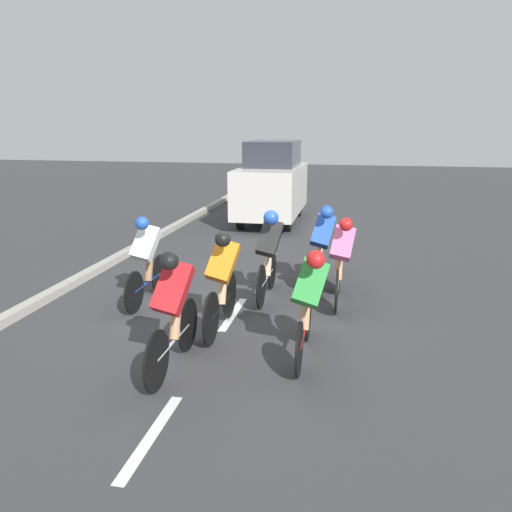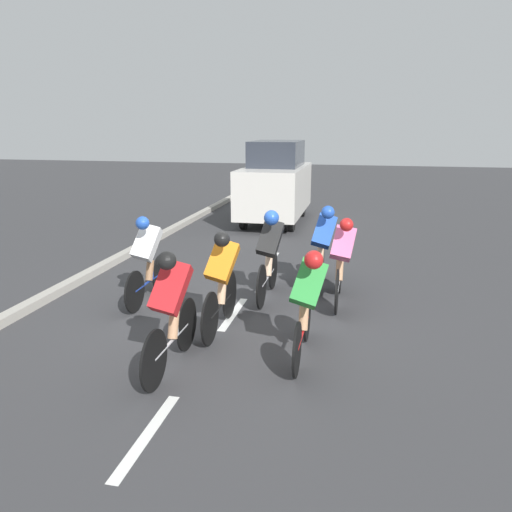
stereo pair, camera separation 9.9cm
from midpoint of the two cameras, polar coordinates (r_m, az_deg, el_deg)
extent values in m
plane|color=#38383A|center=(7.91, -2.03, -6.33)|extent=(60.00, 60.00, 0.00)
cube|color=white|center=(5.12, -11.75, -19.36)|extent=(0.12, 1.40, 0.01)
cube|color=white|center=(7.81, -2.24, -6.59)|extent=(0.12, 1.40, 0.01)
cube|color=white|center=(10.78, 2.01, -0.51)|extent=(0.12, 1.40, 0.01)
cube|color=#A8A399|center=(9.09, -22.23, -4.15)|extent=(0.20, 27.08, 0.14)
cylinder|color=black|center=(6.57, -7.49, -7.74)|extent=(0.03, 0.69, 0.69)
cylinder|color=black|center=(5.69, -11.08, -11.62)|extent=(0.03, 0.69, 0.69)
cylinder|color=#B7B7BC|center=(6.12, -9.14, -9.55)|extent=(0.04, 1.04, 0.04)
cylinder|color=#B7B7BC|center=(6.19, -8.61, -7.11)|extent=(0.04, 0.04, 0.42)
cylinder|color=#1999D8|center=(6.12, -9.01, -8.51)|extent=(0.07, 0.07, 0.16)
cylinder|color=tan|center=(6.11, -8.95, -7.72)|extent=(0.12, 0.23, 0.36)
cube|color=red|center=(5.76, -9.23, -3.58)|extent=(0.44, 0.50, 0.65)
sphere|color=black|center=(5.43, -9.65, -0.53)|extent=(0.21, 0.21, 0.21)
cylinder|color=black|center=(9.60, 7.83, -0.48)|extent=(0.03, 0.68, 0.68)
cylinder|color=black|center=(8.65, 7.30, -2.17)|extent=(0.03, 0.68, 0.68)
cylinder|color=#B7B7BC|center=(9.12, 7.58, -1.28)|extent=(0.04, 0.99, 0.04)
cylinder|color=#B7B7BC|center=(9.24, 7.72, 0.26)|extent=(0.04, 0.04, 0.42)
cylinder|color=#1999D8|center=(9.15, 7.63, -0.60)|extent=(0.07, 0.07, 0.16)
cylinder|color=#DBAD84|center=(9.15, 7.66, -0.07)|extent=(0.12, 0.23, 0.36)
cube|color=blue|center=(8.86, 8.12, 2.84)|extent=(0.45, 0.49, 0.64)
sphere|color=blue|center=(8.57, 8.55, 4.96)|extent=(0.23, 0.23, 0.23)
cylinder|color=black|center=(6.83, 6.30, -6.96)|extent=(0.03, 0.65, 0.65)
cylinder|color=black|center=(5.89, 5.20, -10.62)|extent=(0.03, 0.65, 0.65)
cylinder|color=red|center=(6.36, 5.79, -8.66)|extent=(0.04, 1.03, 0.04)
cylinder|color=red|center=(6.44, 6.03, -6.32)|extent=(0.04, 0.04, 0.42)
cylinder|color=yellow|center=(6.36, 5.87, -7.66)|extent=(0.07, 0.07, 0.16)
cylinder|color=tan|center=(6.36, 5.91, -6.90)|extent=(0.12, 0.23, 0.36)
cube|color=green|center=(6.02, 6.52, -3.13)|extent=(0.46, 0.47, 0.62)
sphere|color=red|center=(5.70, 7.11, -0.44)|extent=(0.22, 0.22, 0.22)
cylinder|color=black|center=(8.87, -10.53, -1.94)|extent=(0.03, 0.66, 0.66)
cylinder|color=black|center=(7.98, -13.35, -4.01)|extent=(0.03, 0.66, 0.66)
cylinder|color=navy|center=(8.42, -11.87, -2.92)|extent=(0.04, 1.03, 0.04)
cylinder|color=navy|center=(8.52, -11.45, -1.22)|extent=(0.04, 0.04, 0.42)
cylinder|color=#1999D8|center=(8.43, -11.77, -2.17)|extent=(0.07, 0.07, 0.16)
cylinder|color=#9E704C|center=(8.43, -11.72, -1.60)|extent=(0.12, 0.23, 0.36)
cube|color=white|center=(8.13, -12.06, 1.49)|extent=(0.43, 0.48, 0.62)
sphere|color=blue|center=(7.83, -12.49, 3.69)|extent=(0.21, 0.21, 0.21)
cylinder|color=black|center=(8.79, 9.94, -1.94)|extent=(0.03, 0.70, 0.70)
cylinder|color=black|center=(7.81, 9.59, -4.06)|extent=(0.03, 0.70, 0.70)
cylinder|color=#B7B7BC|center=(8.30, 9.78, -2.94)|extent=(0.04, 1.02, 0.04)
cylinder|color=#B7B7BC|center=(8.41, 9.90, -1.21)|extent=(0.04, 0.04, 0.42)
cylinder|color=green|center=(8.32, 9.82, -2.18)|extent=(0.07, 0.07, 0.16)
cylinder|color=tan|center=(8.32, 9.86, -1.60)|extent=(0.12, 0.23, 0.36)
cube|color=pink|center=(8.02, 10.28, 1.42)|extent=(0.41, 0.46, 0.59)
sphere|color=red|center=(7.73, 10.67, 3.53)|extent=(0.21, 0.21, 0.21)
cylinder|color=black|center=(8.89, 2.29, -1.50)|extent=(0.03, 0.71, 0.71)
cylinder|color=black|center=(7.92, 0.99, -3.53)|extent=(0.03, 0.71, 0.71)
cylinder|color=#B7B7BC|center=(8.40, 1.67, -2.46)|extent=(0.04, 1.03, 0.04)
cylinder|color=#B7B7BC|center=(8.51, 1.91, -0.76)|extent=(0.04, 0.04, 0.42)
cylinder|color=white|center=(8.42, 1.74, -1.71)|extent=(0.07, 0.07, 0.16)
cylinder|color=beige|center=(8.42, 1.78, -1.14)|extent=(0.12, 0.23, 0.36)
cube|color=black|center=(8.12, 1.99, 2.02)|extent=(0.43, 0.49, 0.63)
sphere|color=blue|center=(7.82, 2.14, 4.39)|extent=(0.24, 0.24, 0.24)
cylinder|color=black|center=(7.57, -2.66, -4.43)|extent=(0.03, 0.72, 0.72)
cylinder|color=black|center=(6.68, -4.85, -7.15)|extent=(0.03, 0.72, 0.72)
cylinder|color=black|center=(7.12, -3.68, -5.70)|extent=(0.04, 0.99, 0.04)
cylinder|color=black|center=(7.21, -3.34, -3.67)|extent=(0.04, 0.04, 0.42)
cylinder|color=white|center=(7.13, -3.59, -4.81)|extent=(0.07, 0.07, 0.16)
cylinder|color=#DBAD84|center=(7.13, -3.54, -4.14)|extent=(0.12, 0.23, 0.36)
cube|color=orange|center=(6.80, -3.47, -0.59)|extent=(0.45, 0.48, 0.63)
sphere|color=black|center=(6.49, -3.48, 1.93)|extent=(0.21, 0.21, 0.21)
cylinder|color=black|center=(13.74, 4.32, 4.16)|extent=(0.14, 0.64, 0.64)
cylinder|color=black|center=(13.99, -1.21, 4.39)|extent=(0.14, 0.64, 0.64)
cylinder|color=black|center=(16.07, 5.52, 5.69)|extent=(0.14, 0.64, 0.64)
cylinder|color=black|center=(16.28, 0.75, 5.87)|extent=(0.14, 0.64, 0.64)
cube|color=silver|center=(14.91, 2.41, 7.62)|extent=(1.70, 3.84, 1.33)
cube|color=#2D333D|center=(15.00, 2.59, 11.62)|extent=(1.39, 2.11, 0.73)
camera|label=1|loc=(0.05, -89.62, 0.10)|focal=35.00mm
camera|label=2|loc=(0.05, 90.38, -0.10)|focal=35.00mm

